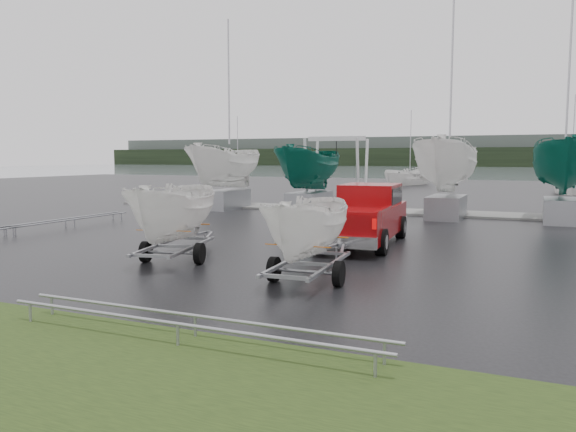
{
  "coord_description": "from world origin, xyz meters",
  "views": [
    {
      "loc": [
        9.08,
        -16.93,
        2.97
      ],
      "look_at": [
        2.27,
        -1.52,
        1.2
      ],
      "focal_mm": 35.0,
      "sensor_mm": 36.0,
      "label": 1
    }
  ],
  "objects": [
    {
      "name": "trailer_hitched",
      "position": [
        4.21,
        -4.72,
        2.51
      ],
      "size": [
        1.82,
        3.67,
        4.6
      ],
      "rotation": [
        0.0,
        0.0,
        0.07
      ],
      "color": "#94969C",
      "rests_on": "ground"
    },
    {
      "name": "ground_plane",
      "position": [
        0.0,
        0.0,
        0.0
      ],
      "size": [
        120.0,
        120.0,
        0.0
      ],
      "primitive_type": "plane",
      "color": "black",
      "rests_on": "ground"
    },
    {
      "name": "mast_rack_0",
      "position": [
        -9.0,
        1.0,
        0.35
      ],
      "size": [
        0.56,
        6.5,
        0.06
      ],
      "rotation": [
        0.0,
        0.0,
        1.57
      ],
      "color": "#94969C",
      "rests_on": "ground"
    },
    {
      "name": "keelboat_3",
      "position": [
        10.25,
        11.3,
        4.3
      ],
      "size": [
        2.7,
        3.2,
        10.88
      ],
      "color": "#94969C",
      "rests_on": "ground"
    },
    {
      "name": "lake",
      "position": [
        0.0,
        100.0,
        -0.01
      ],
      "size": [
        300.0,
        300.0,
        0.0
      ],
      "primitive_type": "plane",
      "color": "gray",
      "rests_on": "ground"
    },
    {
      "name": "boat_hoist",
      "position": [
        -1.19,
        13.0,
        2.67
      ],
      "size": [
        3.3,
        2.18,
        4.12
      ],
      "color": "silver",
      "rests_on": "ground"
    },
    {
      "name": "moored_boat_1",
      "position": [
        -3.42,
        44.0,
        0.0
      ],
      "size": [
        3.96,
        4.01,
        11.97
      ],
      "rotation": [
        0.0,
        0.0,
        2.73
      ],
      "color": "white",
      "rests_on": "ground"
    },
    {
      "name": "pickup_truck",
      "position": [
        3.75,
        1.8,
        1.05
      ],
      "size": [
        2.57,
        6.19,
        2.01
      ],
      "rotation": [
        0.0,
        0.0,
        0.07
      ],
      "color": "maroon",
      "rests_on": "ground"
    },
    {
      "name": "dock",
      "position": [
        0.0,
        13.0,
        0.05
      ],
      "size": [
        30.0,
        3.0,
        0.12
      ],
      "primitive_type": "cube",
      "color": "gray",
      "rests_on": "ground"
    },
    {
      "name": "keelboat_2",
      "position": [
        5.15,
        11.0,
        4.4
      ],
      "size": [
        2.76,
        3.2,
        10.94
      ],
      "color": "#94969C",
      "rests_on": "ground"
    },
    {
      "name": "moored_boat_0",
      "position": [
        -24.6,
        43.98,
        0.01
      ],
      "size": [
        3.26,
        3.28,
        11.12
      ],
      "rotation": [
        0.0,
        0.0,
        0.54
      ],
      "color": "white",
      "rests_on": "ground"
    },
    {
      "name": "mast_rack_2",
      "position": [
        4.0,
        -9.5,
        0.35
      ],
      "size": [
        7.0,
        0.56,
        0.06
      ],
      "color": "#94969C",
      "rests_on": "ground"
    },
    {
      "name": "moored_boat_2",
      "position": [
        11.71,
        34.32,
        0.0
      ],
      "size": [
        2.63,
        2.7,
        11.48
      ],
      "rotation": [
        0.0,
        0.0,
        6.28
      ],
      "color": "white",
      "rests_on": "ground"
    },
    {
      "name": "far_hill",
      "position": [
        0.0,
        178.0,
        5.0
      ],
      "size": [
        300.0,
        6.0,
        10.0
      ],
      "primitive_type": "cube",
      "color": "#4C5651",
      "rests_on": "ground"
    },
    {
      "name": "trailer_parked",
      "position": [
        -0.23,
        -3.81,
        2.79
      ],
      "size": [
        2.12,
        3.78,
        5.16
      ],
      "rotation": [
        0.0,
        0.0,
        0.23
      ],
      "color": "#94969C",
      "rests_on": "ground"
    },
    {
      "name": "keelboat_1",
      "position": [
        -2.09,
        11.2,
        3.88
      ],
      "size": [
        2.45,
        3.2,
        7.6
      ],
      "color": "#94969C",
      "rests_on": "ground"
    },
    {
      "name": "keelboat_0",
      "position": [
        -7.18,
        11.0,
        4.06
      ],
      "size": [
        2.55,
        3.2,
        10.72
      ],
      "color": "#94969C",
      "rests_on": "ground"
    },
    {
      "name": "treeline",
      "position": [
        0.0,
        170.0,
        3.0
      ],
      "size": [
        300.0,
        8.0,
        6.0
      ],
      "primitive_type": "cube",
      "color": "black",
      "rests_on": "ground"
    }
  ]
}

